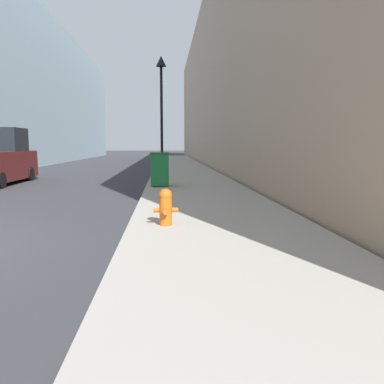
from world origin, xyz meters
The scene contains 5 objects.
sidewalk_right centered at (5.84, 18.00, 0.07)m, with size 3.73×60.00×0.14m.
building_right_stone centered at (13.80, 26.00, 6.69)m, with size 12.00×60.00×13.38m.
fire_hydrant centered at (4.71, 1.30, 0.52)m, with size 0.48×0.37×0.72m.
trash_bin centered at (4.50, 8.25, 0.79)m, with size 0.69×0.64×1.27m.
lamppost centered at (4.55, 12.36, 4.09)m, with size 0.48×0.48×5.70m.
Camera 1 is at (4.72, -5.89, 1.71)m, focal length 35.00 mm.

